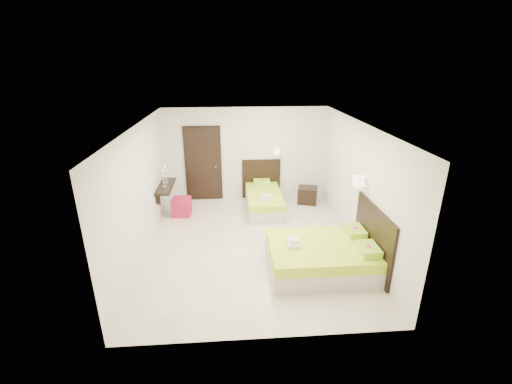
{
  "coord_description": "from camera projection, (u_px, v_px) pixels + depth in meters",
  "views": [
    {
      "loc": [
        -0.42,
        -6.59,
        3.77
      ],
      "look_at": [
        0.1,
        0.3,
        1.1
      ],
      "focal_mm": 24.0,
      "sensor_mm": 36.0,
      "label": 1
    }
  ],
  "objects": [
    {
      "name": "bed_single",
      "position": [
        264.0,
        199.0,
        9.23
      ],
      "size": [
        1.1,
        1.83,
        1.51
      ],
      "color": "#BEB5A2",
      "rests_on": "ground"
    },
    {
      "name": "nightstand",
      "position": [
        307.0,
        195.0,
        9.6
      ],
      "size": [
        0.62,
        0.58,
        0.46
      ],
      "primitive_type": "cube",
      "rotation": [
        0.0,
        0.0,
        -0.28
      ],
      "color": "black",
      "rests_on": "ground"
    },
    {
      "name": "door",
      "position": [
        203.0,
        164.0,
        9.56
      ],
      "size": [
        1.02,
        0.15,
        2.14
      ],
      "color": "black",
      "rests_on": "ground"
    },
    {
      "name": "floor",
      "position": [
        252.0,
        244.0,
        7.52
      ],
      "size": [
        5.5,
        5.5,
        0.0
      ],
      "primitive_type": "plane",
      "color": "beige",
      "rests_on": "ground"
    },
    {
      "name": "bed_double",
      "position": [
        325.0,
        255.0,
        6.53
      ],
      "size": [
        2.0,
        1.7,
        1.65
      ],
      "color": "#BEB5A2",
      "rests_on": "ground"
    },
    {
      "name": "console_shelf",
      "position": [
        165.0,
        186.0,
        8.56
      ],
      "size": [
        0.35,
        1.2,
        0.78
      ],
      "color": "black",
      "rests_on": "ground"
    },
    {
      "name": "ottoman",
      "position": [
        182.0,
        207.0,
        8.84
      ],
      "size": [
        0.48,
        0.48,
        0.45
      ],
      "primitive_type": "cube",
      "rotation": [
        0.0,
        0.0,
        -0.06
      ],
      "color": "maroon",
      "rests_on": "ground"
    }
  ]
}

